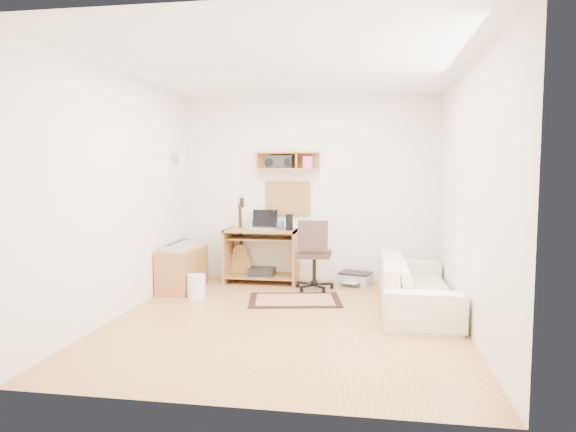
% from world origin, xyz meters
% --- Properties ---
extents(floor, '(3.60, 4.00, 0.01)m').
position_xyz_m(floor, '(0.00, 0.00, -0.01)').
color(floor, '#B8804C').
rests_on(floor, ground).
extents(ceiling, '(3.60, 4.00, 0.01)m').
position_xyz_m(ceiling, '(0.00, 0.00, 2.60)').
color(ceiling, white).
rests_on(ceiling, ground).
extents(back_wall, '(3.60, 0.01, 2.60)m').
position_xyz_m(back_wall, '(0.00, 2.00, 1.30)').
color(back_wall, white).
rests_on(back_wall, ground).
extents(left_wall, '(0.01, 4.00, 2.60)m').
position_xyz_m(left_wall, '(-1.80, 0.00, 1.30)').
color(left_wall, white).
rests_on(left_wall, ground).
extents(right_wall, '(0.01, 4.00, 2.60)m').
position_xyz_m(right_wall, '(1.80, 0.00, 1.30)').
color(right_wall, white).
rests_on(right_wall, ground).
extents(wall_shelf, '(0.90, 0.25, 0.26)m').
position_xyz_m(wall_shelf, '(-0.30, 1.88, 1.70)').
color(wall_shelf, '#AE703D').
rests_on(wall_shelf, back_wall).
extents(cork_board, '(0.64, 0.03, 0.49)m').
position_xyz_m(cork_board, '(-0.30, 1.98, 1.17)').
color(cork_board, tan).
rests_on(cork_board, back_wall).
extents(wall_photo, '(0.02, 0.20, 0.15)m').
position_xyz_m(wall_photo, '(-1.79, 1.50, 1.72)').
color(wall_photo, '#4C8CBF').
rests_on(wall_photo, left_wall).
extents(desk, '(1.00, 0.55, 0.75)m').
position_xyz_m(desk, '(-0.63, 1.73, 0.38)').
color(desk, '#AE703D').
rests_on(desk, floor).
extents(laptop, '(0.39, 0.39, 0.27)m').
position_xyz_m(laptop, '(-0.62, 1.71, 0.89)').
color(laptop, silver).
rests_on(laptop, desk).
extents(speaker, '(0.10, 0.10, 0.22)m').
position_xyz_m(speaker, '(-0.23, 1.68, 0.86)').
color(speaker, black).
rests_on(speaker, desk).
extents(desk_lamp, '(0.09, 0.09, 0.26)m').
position_xyz_m(desk_lamp, '(-0.44, 1.87, 0.88)').
color(desk_lamp, black).
rests_on(desk_lamp, desk).
extents(pencil_cup, '(0.07, 0.07, 0.10)m').
position_xyz_m(pencil_cup, '(-0.36, 1.83, 0.80)').
color(pencil_cup, '#375DA6').
rests_on(pencil_cup, desk).
extents(boombox, '(0.37, 0.17, 0.19)m').
position_xyz_m(boombox, '(-0.40, 1.87, 1.68)').
color(boombox, black).
rests_on(boombox, wall_shelf).
extents(rug, '(1.21, 0.91, 0.01)m').
position_xyz_m(rug, '(-0.03, 0.79, 0.01)').
color(rug, '#D0AD8B').
rests_on(rug, floor).
extents(task_chair, '(0.48, 0.48, 0.94)m').
position_xyz_m(task_chair, '(0.14, 1.40, 0.47)').
color(task_chair, '#36241F').
rests_on(task_chair, floor).
extents(cabinet, '(0.40, 0.90, 0.55)m').
position_xyz_m(cabinet, '(-1.58, 1.15, 0.28)').
color(cabinet, '#AE703D').
rests_on(cabinet, floor).
extents(music_keyboard, '(0.25, 0.80, 0.07)m').
position_xyz_m(music_keyboard, '(-1.58, 1.15, 0.58)').
color(music_keyboard, '#B2B5BA').
rests_on(music_keyboard, cabinet).
extents(guitar, '(0.33, 0.22, 1.18)m').
position_xyz_m(guitar, '(-0.98, 1.86, 0.59)').
color(guitar, '#A57732').
rests_on(guitar, floor).
extents(waste_basket, '(0.27, 0.27, 0.27)m').
position_xyz_m(waste_basket, '(-1.26, 0.79, 0.14)').
color(waste_basket, white).
rests_on(waste_basket, floor).
extents(printer, '(0.50, 0.44, 0.16)m').
position_xyz_m(printer, '(0.67, 1.80, 0.09)').
color(printer, '#A5A8AA').
rests_on(printer, floor).
extents(sofa, '(0.58, 1.98, 0.77)m').
position_xyz_m(sofa, '(1.38, 0.64, 0.39)').
color(sofa, beige).
rests_on(sofa, floor).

